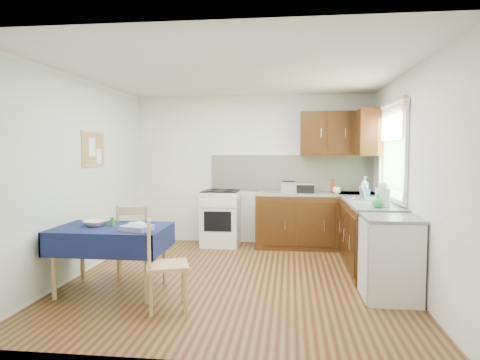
# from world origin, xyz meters

# --- Properties ---
(floor) EXTENTS (4.20, 4.20, 0.00)m
(floor) POSITION_xyz_m (0.00, 0.00, 0.00)
(floor) COLOR #472212
(floor) RESTS_ON ground
(ceiling) EXTENTS (4.00, 4.20, 0.02)m
(ceiling) POSITION_xyz_m (0.00, 0.00, 2.50)
(ceiling) COLOR silver
(ceiling) RESTS_ON wall_back
(wall_back) EXTENTS (4.00, 0.02, 2.50)m
(wall_back) POSITION_xyz_m (0.00, 2.10, 1.25)
(wall_back) COLOR silver
(wall_back) RESTS_ON ground
(wall_front) EXTENTS (4.00, 0.02, 2.50)m
(wall_front) POSITION_xyz_m (0.00, -2.10, 1.25)
(wall_front) COLOR silver
(wall_front) RESTS_ON ground
(wall_left) EXTENTS (0.02, 4.20, 2.50)m
(wall_left) POSITION_xyz_m (-2.00, 0.00, 1.25)
(wall_left) COLOR silver
(wall_left) RESTS_ON ground
(wall_right) EXTENTS (0.02, 4.20, 2.50)m
(wall_right) POSITION_xyz_m (2.00, 0.00, 1.25)
(wall_right) COLOR silver
(wall_right) RESTS_ON ground
(base_cabinets) EXTENTS (1.90, 2.30, 0.86)m
(base_cabinets) POSITION_xyz_m (1.36, 1.26, 0.43)
(base_cabinets) COLOR black
(base_cabinets) RESTS_ON ground
(worktop_back) EXTENTS (1.90, 0.60, 0.04)m
(worktop_back) POSITION_xyz_m (1.05, 1.80, 0.88)
(worktop_back) COLOR slate
(worktop_back) RESTS_ON base_cabinets
(worktop_right) EXTENTS (0.60, 1.70, 0.04)m
(worktop_right) POSITION_xyz_m (1.70, 0.65, 0.88)
(worktop_right) COLOR slate
(worktop_right) RESTS_ON base_cabinets
(worktop_corner) EXTENTS (0.60, 0.60, 0.04)m
(worktop_corner) POSITION_xyz_m (1.70, 1.80, 0.88)
(worktop_corner) COLOR slate
(worktop_corner) RESTS_ON base_cabinets
(splashback) EXTENTS (2.70, 0.02, 0.60)m
(splashback) POSITION_xyz_m (0.65, 2.08, 1.20)
(splashback) COLOR beige
(splashback) RESTS_ON wall_back
(upper_cabinets) EXTENTS (1.20, 0.85, 0.70)m
(upper_cabinets) POSITION_xyz_m (1.52, 1.80, 1.85)
(upper_cabinets) COLOR black
(upper_cabinets) RESTS_ON wall_back
(stove) EXTENTS (0.60, 0.61, 0.92)m
(stove) POSITION_xyz_m (-0.50, 1.80, 0.46)
(stove) COLOR silver
(stove) RESTS_ON ground
(window) EXTENTS (0.04, 1.48, 1.26)m
(window) POSITION_xyz_m (1.97, 0.70, 1.65)
(window) COLOR #315D26
(window) RESTS_ON wall_right
(fridge) EXTENTS (0.58, 0.60, 0.89)m
(fridge) POSITION_xyz_m (1.70, -0.55, 0.44)
(fridge) COLOR silver
(fridge) RESTS_ON ground
(corkboard) EXTENTS (0.04, 0.62, 0.47)m
(corkboard) POSITION_xyz_m (-1.97, 0.30, 1.60)
(corkboard) COLOR tan
(corkboard) RESTS_ON wall_left
(dining_table) EXTENTS (1.22, 0.82, 0.73)m
(dining_table) POSITION_xyz_m (-1.32, -0.66, 0.63)
(dining_table) COLOR #0F173D
(dining_table) RESTS_ON ground
(chair_far) EXTENTS (0.52, 0.52, 0.93)m
(chair_far) POSITION_xyz_m (-1.28, -0.13, 0.49)
(chair_far) COLOR tan
(chair_far) RESTS_ON ground
(chair_near) EXTENTS (0.52, 0.52, 0.92)m
(chair_near) POSITION_xyz_m (-0.61, -1.10, 0.49)
(chair_near) COLOR tan
(chair_near) RESTS_ON ground
(toaster) EXTENTS (0.25, 0.15, 0.19)m
(toaster) POSITION_xyz_m (0.62, 1.74, 0.99)
(toaster) COLOR silver
(toaster) RESTS_ON worktop_back
(sandwich_press) EXTENTS (0.27, 0.24, 0.16)m
(sandwich_press) POSITION_xyz_m (0.88, 1.75, 0.98)
(sandwich_press) COLOR black
(sandwich_press) RESTS_ON worktop_back
(sauce_bottle) EXTENTS (0.05, 0.05, 0.22)m
(sauce_bottle) POSITION_xyz_m (1.31, 1.75, 1.01)
(sauce_bottle) COLOR #AE250D
(sauce_bottle) RESTS_ON worktop_back
(yellow_packet) EXTENTS (0.11, 0.08, 0.14)m
(yellow_packet) POSITION_xyz_m (0.89, 1.90, 0.97)
(yellow_packet) COLOR gold
(yellow_packet) RESTS_ON worktop_back
(dish_rack) EXTENTS (0.38, 0.29, 0.18)m
(dish_rack) POSITION_xyz_m (1.63, 0.88, 0.92)
(dish_rack) COLOR gray
(dish_rack) RESTS_ON worktop_right
(kettle) EXTENTS (0.18, 0.18, 0.30)m
(kettle) POSITION_xyz_m (1.76, 0.17, 1.03)
(kettle) COLOR silver
(kettle) RESTS_ON worktop_right
(cup) EXTENTS (0.15, 0.15, 0.10)m
(cup) POSITION_xyz_m (1.37, 1.68, 0.95)
(cup) COLOR white
(cup) RESTS_ON worktop_back
(soap_bottle_a) EXTENTS (0.17, 0.17, 0.31)m
(soap_bottle_a) POSITION_xyz_m (1.70, 1.10, 1.05)
(soap_bottle_a) COLOR silver
(soap_bottle_a) RESTS_ON worktop_right
(soap_bottle_b) EXTENTS (0.13, 0.13, 0.21)m
(soap_bottle_b) POSITION_xyz_m (1.70, 1.02, 1.01)
(soap_bottle_b) COLOR blue
(soap_bottle_b) RESTS_ON worktop_right
(soap_bottle_c) EXTENTS (0.18, 0.18, 0.16)m
(soap_bottle_c) POSITION_xyz_m (1.67, 0.05, 0.98)
(soap_bottle_c) COLOR green
(soap_bottle_c) RESTS_ON worktop_right
(plate_bowl) EXTENTS (0.32, 0.32, 0.06)m
(plate_bowl) POSITION_xyz_m (-1.52, -0.63, 0.77)
(plate_bowl) COLOR beige
(plate_bowl) RESTS_ON dining_table
(book) EXTENTS (0.25, 0.26, 0.02)m
(book) POSITION_xyz_m (-1.15, -0.53, 0.74)
(book) COLOR white
(book) RESTS_ON dining_table
(spice_jar) EXTENTS (0.05, 0.05, 0.10)m
(spice_jar) POSITION_xyz_m (-1.33, -0.62, 0.78)
(spice_jar) COLOR #27902B
(spice_jar) RESTS_ON dining_table
(tea_towel) EXTENTS (0.36, 0.31, 0.05)m
(tea_towel) POSITION_xyz_m (-0.96, -0.84, 0.76)
(tea_towel) COLOR navy
(tea_towel) RESTS_ON dining_table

